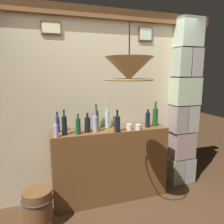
% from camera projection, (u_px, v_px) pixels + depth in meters
% --- Properties ---
extents(panelled_rear_partition, '(3.19, 0.15, 2.60)m').
position_uv_depth(panelled_rear_partition, '(106.00, 100.00, 3.00)').
color(panelled_rear_partition, beige).
rests_on(panelled_rear_partition, ground).
extents(stone_pillar, '(0.42, 0.31, 2.53)m').
position_uv_depth(stone_pillar, '(183.00, 106.00, 3.27)').
color(stone_pillar, gray).
rests_on(stone_pillar, ground).
extents(bar_shelf_unit, '(1.59, 0.34, 1.01)m').
position_uv_depth(bar_shelf_unit, '(111.00, 165.00, 2.93)').
color(bar_shelf_unit, brown).
rests_on(bar_shelf_unit, ground).
extents(liquor_bottle_tequila, '(0.06, 0.06, 0.30)m').
position_uv_depth(liquor_bottle_tequila, '(95.00, 123.00, 2.72)').
color(liquor_bottle_tequila, '#AEB3E0').
rests_on(liquor_bottle_tequila, bar_shelf_unit).
extents(liquor_bottle_bourbon, '(0.08, 0.08, 0.35)m').
position_uv_depth(liquor_bottle_bourbon, '(155.00, 117.00, 3.02)').
color(liquor_bottle_bourbon, '#1B5120').
rests_on(liquor_bottle_bourbon, bar_shelf_unit).
extents(liquor_bottle_port, '(0.05, 0.05, 0.21)m').
position_uv_depth(liquor_bottle_port, '(56.00, 131.00, 2.49)').
color(liquor_bottle_port, '#BBB3E4').
rests_on(liquor_bottle_port, bar_shelf_unit).
extents(liquor_bottle_brandy, '(0.08, 0.08, 0.29)m').
position_uv_depth(liquor_bottle_brandy, '(117.00, 124.00, 2.72)').
color(liquor_bottle_brandy, black).
rests_on(liquor_bottle_brandy, bar_shelf_unit).
extents(liquor_bottle_rum, '(0.06, 0.06, 0.27)m').
position_uv_depth(liquor_bottle_rum, '(148.00, 119.00, 2.95)').
color(liquor_bottle_rum, black).
rests_on(liquor_bottle_rum, bar_shelf_unit).
extents(liquor_bottle_scotch, '(0.06, 0.06, 0.33)m').
position_uv_depth(liquor_bottle_scotch, '(64.00, 125.00, 2.58)').
color(liquor_bottle_scotch, black).
rests_on(liquor_bottle_scotch, bar_shelf_unit).
extents(liquor_bottle_rye, '(0.07, 0.07, 0.34)m').
position_uv_depth(liquor_bottle_rye, '(96.00, 119.00, 2.87)').
color(liquor_bottle_rye, '#175320').
rests_on(liquor_bottle_rye, bar_shelf_unit).
extents(liquor_bottle_amaro, '(0.06, 0.06, 0.27)m').
position_uv_depth(liquor_bottle_amaro, '(78.00, 126.00, 2.61)').
color(liquor_bottle_amaro, '#194A26').
rests_on(liquor_bottle_amaro, bar_shelf_unit).
extents(liquor_bottle_mezcal, '(0.05, 0.05, 0.26)m').
position_uv_depth(liquor_bottle_mezcal, '(58.00, 124.00, 2.71)').
color(liquor_bottle_mezcal, navy).
rests_on(liquor_bottle_mezcal, bar_shelf_unit).
extents(liquor_bottle_sherry, '(0.08, 0.08, 0.25)m').
position_uv_depth(liquor_bottle_sherry, '(87.00, 124.00, 2.70)').
color(liquor_bottle_sherry, black).
rests_on(liquor_bottle_sherry, bar_shelf_unit).
extents(liquor_bottle_vodka, '(0.06, 0.06, 0.34)m').
position_uv_depth(liquor_bottle_vodka, '(107.00, 118.00, 2.92)').
color(liquor_bottle_vodka, silver).
rests_on(liquor_bottle_vodka, bar_shelf_unit).
extents(glass_tumbler_rocks, '(0.08, 0.08, 0.07)m').
position_uv_depth(glass_tumbler_rocks, '(138.00, 127.00, 2.83)').
color(glass_tumbler_rocks, silver).
rests_on(glass_tumbler_rocks, bar_shelf_unit).
extents(glass_tumbler_highball, '(0.08, 0.08, 0.08)m').
position_uv_depth(glass_tumbler_highball, '(129.00, 127.00, 2.82)').
color(glass_tumbler_highball, silver).
rests_on(glass_tumbler_highball, bar_shelf_unit).
extents(pendant_lamp, '(0.45, 0.45, 0.51)m').
position_uv_depth(pendant_lamp, '(129.00, 69.00, 1.93)').
color(pendant_lamp, beige).
extents(wooden_barrel, '(0.35, 0.35, 0.47)m').
position_uv_depth(wooden_barrel, '(38.00, 209.00, 2.39)').
color(wooden_barrel, brown).
rests_on(wooden_barrel, ground).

